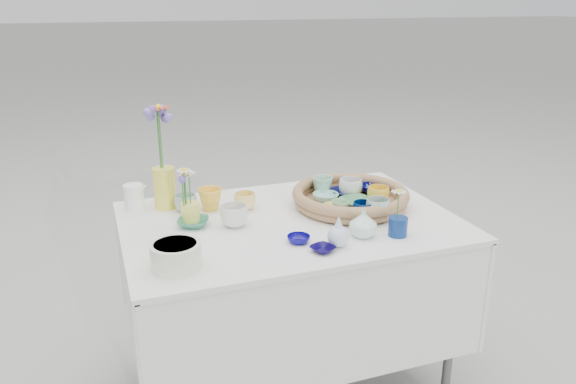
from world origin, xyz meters
name	(u,v)px	position (x,y,z in m)	size (l,w,h in m)	color
wicker_tray	(350,198)	(0.28, 0.05, 0.80)	(0.47, 0.47, 0.08)	#8C603F
tray_ceramic_0	(343,193)	(0.29, 0.13, 0.80)	(0.11, 0.11, 0.03)	#090F45
tray_ceramic_1	(374,189)	(0.43, 0.12, 0.80)	(0.11, 0.11, 0.03)	#05034C
tray_ceramic_2	(378,195)	(0.38, 0.00, 0.82)	(0.09, 0.09, 0.07)	yellow
tray_ceramic_3	(356,202)	(0.28, 0.00, 0.80)	(0.12, 0.12, 0.03)	#3F8A52
tray_ceramic_4	(341,208)	(0.18, -0.08, 0.81)	(0.07, 0.07, 0.06)	#80B988
tray_ceramic_5	(326,197)	(0.19, 0.09, 0.80)	(0.11, 0.11, 0.03)	#95D6C5
tray_ceramic_6	(322,186)	(0.21, 0.17, 0.82)	(0.09, 0.09, 0.08)	#90C2A9
tray_ceramic_7	(350,188)	(0.31, 0.11, 0.82)	(0.10, 0.10, 0.08)	silver
tray_ceramic_8	(358,188)	(0.37, 0.17, 0.80)	(0.08, 0.08, 0.03)	#72BAD1
tray_ceramic_9	(363,210)	(0.25, -0.12, 0.81)	(0.08, 0.08, 0.06)	#00184A
tray_ceramic_10	(335,209)	(0.17, -0.04, 0.80)	(0.10, 0.10, 0.03)	#FFF287
tray_ceramic_11	(378,208)	(0.31, -0.13, 0.82)	(0.09, 0.09, 0.07)	#A0C1B6
tray_ceramic_12	(320,186)	(0.21, 0.20, 0.81)	(0.06, 0.06, 0.06)	#368363
loose_ceramic_0	(210,199)	(-0.26, 0.21, 0.81)	(0.10, 0.10, 0.09)	yellow
loose_ceramic_1	(245,201)	(-0.13, 0.17, 0.80)	(0.09, 0.09, 0.07)	#FBD870
loose_ceramic_2	(193,223)	(-0.36, 0.06, 0.78)	(0.12, 0.12, 0.03)	#2E775A
loose_ceramic_3	(234,216)	(-0.22, 0.01, 0.81)	(0.10, 0.10, 0.08)	silver
loose_ceramic_4	(299,239)	(-0.04, -0.21, 0.78)	(0.08, 0.08, 0.03)	#0A046E
loose_ceramic_5	(186,203)	(-0.36, 0.22, 0.80)	(0.09, 0.09, 0.07)	#9AB6A9
loose_ceramic_6	(323,249)	(0.01, -0.31, 0.77)	(0.08, 0.08, 0.02)	#080038
fluted_bowl	(176,256)	(-0.48, -0.26, 0.81)	(0.16, 0.16, 0.08)	silver
bud_vase_paleblue	(338,231)	(0.07, -0.29, 0.82)	(0.08, 0.08, 0.12)	silver
bud_vase_seafoam	(363,223)	(0.19, -0.24, 0.82)	(0.10, 0.10, 0.10)	silver
bud_vase_cobalt	(398,227)	(0.31, -0.28, 0.80)	(0.07, 0.07, 0.07)	navy
single_daisy	(398,205)	(0.31, -0.27, 0.88)	(0.06, 0.06, 0.12)	white
tall_vase_yellow	(165,188)	(-0.43, 0.29, 0.85)	(0.09, 0.09, 0.17)	yellow
gerbera	(161,138)	(-0.43, 0.29, 1.05)	(0.10, 0.10, 0.26)	#E54B2A
hydrangea	(159,141)	(-0.44, 0.30, 1.04)	(0.09, 0.09, 0.30)	#664999
white_pitcher	(134,198)	(-0.55, 0.31, 0.82)	(0.11, 0.08, 0.11)	white
daisy_cup	(191,212)	(-0.36, 0.10, 0.80)	(0.07, 0.07, 0.08)	#FFE95B
daisy_posy	(185,183)	(-0.38, 0.10, 0.92)	(0.08, 0.08, 0.16)	white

